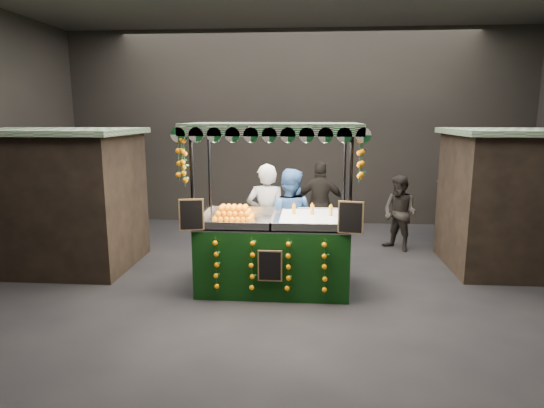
{
  "coord_description": "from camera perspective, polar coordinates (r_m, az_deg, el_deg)",
  "views": [
    {
      "loc": [
        0.33,
        -7.26,
        2.85
      ],
      "look_at": [
        -0.29,
        0.62,
        1.33
      ],
      "focal_mm": 30.7,
      "sensor_mm": 36.0,
      "label": 1
    }
  ],
  "objects": [
    {
      "name": "shopper_3",
      "position": [
        10.96,
        20.86,
        -0.57
      ],
      "size": [
        1.0,
        1.21,
        1.62
      ],
      "rotation": [
        0.0,
        0.0,
        1.12
      ],
      "color": "#272420",
      "rests_on": "ground"
    },
    {
      "name": "shopper_0",
      "position": [
        11.39,
        -18.09,
        0.06
      ],
      "size": [
        0.66,
        0.49,
        1.64
      ],
      "rotation": [
        0.0,
        0.0,
        -0.17
      ],
      "color": "#2E2625",
      "rests_on": "ground"
    },
    {
      "name": "vendor_grey",
      "position": [
        8.46,
        -0.67,
        -1.76
      ],
      "size": [
        0.73,
        0.48,
        2.0
      ],
      "rotation": [
        0.0,
        0.0,
        3.15
      ],
      "color": "slate",
      "rests_on": "ground"
    },
    {
      "name": "neighbour_stall_right",
      "position": [
        9.79,
        29.03,
        0.44
      ],
      "size": [
        3.0,
        2.2,
        2.6
      ],
      "color": "black",
      "rests_on": "ground"
    },
    {
      "name": "neighbour_stall_left",
      "position": [
        9.64,
        -24.92,
        0.66
      ],
      "size": [
        3.0,
        2.2,
        2.6
      ],
      "color": "black",
      "rests_on": "ground"
    },
    {
      "name": "shopper_1",
      "position": [
        10.19,
        15.39,
        -1.1
      ],
      "size": [
        0.98,
        0.98,
        1.61
      ],
      "rotation": [
        0.0,
        0.0,
        -0.8
      ],
      "color": "black",
      "rests_on": "ground"
    },
    {
      "name": "shopper_2",
      "position": [
        10.25,
        5.98,
        0.03
      ],
      "size": [
        1.12,
        0.52,
        1.87
      ],
      "rotation": [
        0.0,
        0.0,
        3.08
      ],
      "color": "black",
      "rests_on": "ground"
    },
    {
      "name": "shopper_4",
      "position": [
        10.86,
        -22.0,
        -1.01
      ],
      "size": [
        0.84,
        0.66,
        1.52
      ],
      "rotation": [
        0.0,
        0.0,
        3.4
      ],
      "color": "#2E2625",
      "rests_on": "ground"
    },
    {
      "name": "vendor_blue",
      "position": [
        8.49,
        2.11,
        -2.04
      ],
      "size": [
        1.06,
        0.91,
        1.91
      ],
      "rotation": [
        0.0,
        0.0,
        2.92
      ],
      "color": "#284A83",
      "rests_on": "ground"
    },
    {
      "name": "ground",
      "position": [
        7.81,
        1.82,
        -10.53
      ],
      "size": [
        12.0,
        12.0,
        0.0
      ],
      "primitive_type": "plane",
      "color": "black",
      "rests_on": "ground"
    },
    {
      "name": "juice_stall",
      "position": [
        7.65,
        0.23,
        -4.31
      ],
      "size": [
        2.81,
        1.65,
        2.72
      ],
      "color": "black",
      "rests_on": "ground"
    },
    {
      "name": "market_hall",
      "position": [
        7.29,
        1.99,
        15.06
      ],
      "size": [
        12.1,
        10.1,
        5.05
      ],
      "color": "black",
      "rests_on": "ground"
    }
  ]
}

